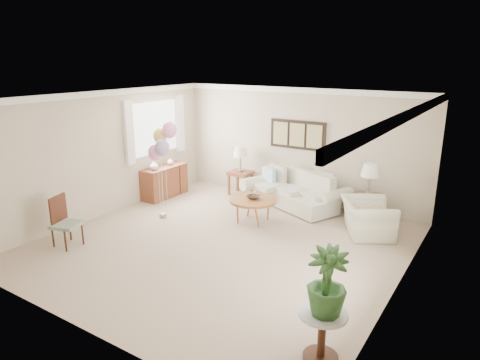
{
  "coord_description": "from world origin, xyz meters",
  "views": [
    {
      "loc": [
        4.1,
        -5.78,
        3.23
      ],
      "look_at": [
        -0.02,
        0.6,
        1.05
      ],
      "focal_mm": 32.0,
      "sensor_mm": 36.0,
      "label": 1
    }
  ],
  "objects_px": {
    "sofa": "(296,192)",
    "coffee_table": "(253,201)",
    "armchair": "(367,218)",
    "accent_chair": "(64,220)",
    "balloon_cluster": "(162,142)"
  },
  "relations": [
    {
      "from": "accent_chair",
      "to": "sofa",
      "type": "bearing_deg",
      "value": 58.35
    },
    {
      "from": "armchair",
      "to": "accent_chair",
      "type": "distance_m",
      "value": 5.53
    },
    {
      "from": "coffee_table",
      "to": "armchair",
      "type": "relative_size",
      "value": 0.96
    },
    {
      "from": "armchair",
      "to": "balloon_cluster",
      "type": "xyz_separation_m",
      "value": [
        -3.82,
        -1.39,
        1.28
      ]
    },
    {
      "from": "coffee_table",
      "to": "armchair",
      "type": "height_order",
      "value": "armchair"
    },
    {
      "from": "coffee_table",
      "to": "accent_chair",
      "type": "height_order",
      "value": "accent_chair"
    },
    {
      "from": "coffee_table",
      "to": "balloon_cluster",
      "type": "height_order",
      "value": "balloon_cluster"
    },
    {
      "from": "balloon_cluster",
      "to": "armchair",
      "type": "bearing_deg",
      "value": 20.01
    },
    {
      "from": "coffee_table",
      "to": "accent_chair",
      "type": "bearing_deg",
      "value": -128.63
    },
    {
      "from": "accent_chair",
      "to": "balloon_cluster",
      "type": "relative_size",
      "value": 0.45
    },
    {
      "from": "coffee_table",
      "to": "armchair",
      "type": "xyz_separation_m",
      "value": [
        2.15,
        0.61,
        -0.12
      ]
    },
    {
      "from": "accent_chair",
      "to": "coffee_table",
      "type": "bearing_deg",
      "value": 51.37
    },
    {
      "from": "armchair",
      "to": "accent_chair",
      "type": "height_order",
      "value": "accent_chair"
    },
    {
      "from": "sofa",
      "to": "coffee_table",
      "type": "xyz_separation_m",
      "value": [
        -0.31,
        -1.33,
        0.12
      ]
    },
    {
      "from": "coffee_table",
      "to": "sofa",
      "type": "bearing_deg",
      "value": 76.85
    }
  ]
}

